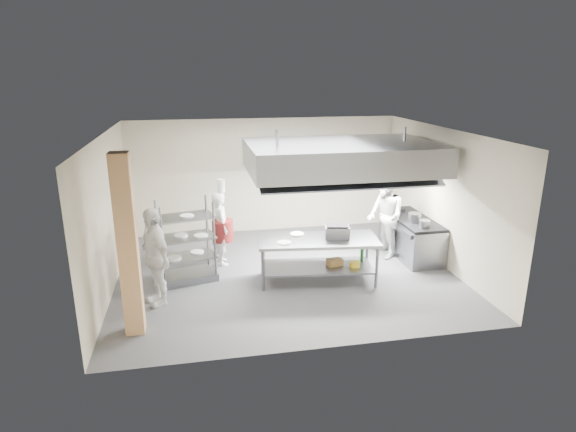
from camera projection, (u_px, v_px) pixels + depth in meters
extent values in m
plane|color=#363639|center=(286.00, 273.00, 10.33)|extent=(7.00, 7.00, 0.00)
plane|color=silver|center=(285.00, 132.00, 9.46)|extent=(7.00, 7.00, 0.00)
plane|color=#BEB297|center=(264.00, 176.00, 12.72)|extent=(7.00, 0.00, 7.00)
plane|color=#BEB297|center=(107.00, 215.00, 9.26)|extent=(0.00, 6.00, 6.00)
plane|color=#BEB297|center=(442.00, 197.00, 10.54)|extent=(0.00, 6.00, 6.00)
cube|color=tan|center=(128.00, 247.00, 7.58)|extent=(0.30, 0.30, 3.00)
cube|color=gray|center=(342.00, 157.00, 10.25)|extent=(4.00, 2.50, 0.60)
cube|color=white|center=(301.00, 173.00, 10.18)|extent=(1.60, 0.12, 0.04)
cube|color=white|center=(381.00, 170.00, 10.51)|extent=(1.60, 0.12, 0.04)
cube|color=gray|center=(332.00, 174.00, 12.90)|extent=(1.50, 0.28, 0.04)
cube|color=gray|center=(318.00, 240.00, 9.71)|extent=(2.51, 1.28, 0.06)
cube|color=slate|center=(318.00, 267.00, 9.88)|extent=(2.31, 1.16, 0.04)
cube|color=slate|center=(411.00, 237.00, 11.25)|extent=(0.80, 2.00, 0.84)
cube|color=black|center=(412.00, 219.00, 11.12)|extent=(0.78, 1.96, 0.06)
imported|color=silver|center=(221.00, 228.00, 10.60)|extent=(0.48, 0.66, 1.67)
imported|color=white|center=(385.00, 216.00, 11.00)|extent=(0.78, 0.98, 1.94)
imported|color=white|center=(155.00, 256.00, 8.75)|extent=(0.87, 1.17, 1.84)
cube|color=slate|center=(337.00, 231.00, 9.77)|extent=(0.55, 0.47, 0.24)
cube|color=brown|center=(335.00, 262.00, 9.89)|extent=(0.35, 0.27, 0.13)
cylinder|color=gray|center=(414.00, 217.00, 10.81)|extent=(0.29, 0.29, 0.20)
cylinder|color=white|center=(187.00, 255.00, 9.83)|extent=(0.28, 0.28, 0.05)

